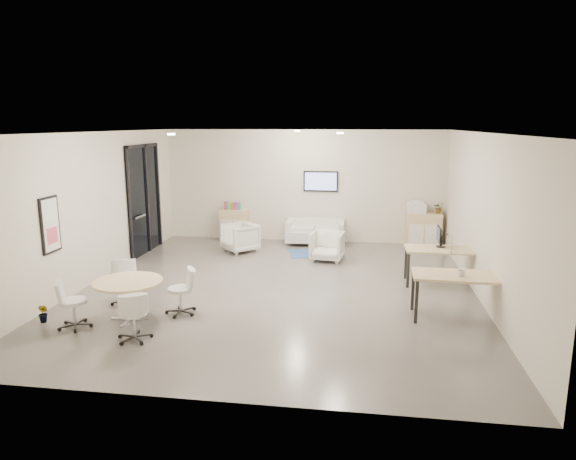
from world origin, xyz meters
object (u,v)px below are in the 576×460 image
(armchair_left, at_px, (240,236))
(desk_rear, at_px, (441,252))
(armchair_right, at_px, (327,245))
(sideboard_right, at_px, (424,230))
(sideboard_left, at_px, (234,225))
(desk_front, at_px, (457,279))
(loveseat, at_px, (315,233))
(round_table, at_px, (128,285))

(armchair_left, distance_m, desk_rear, 5.37)
(armchair_left, height_order, armchair_right, armchair_left)
(sideboard_right, bearing_deg, desk_rear, -90.45)
(armchair_left, bearing_deg, desk_rear, 22.75)
(sideboard_right, xyz_separation_m, desk_rear, (-0.03, -3.49, 0.23))
(sideboard_left, bearing_deg, armchair_right, -33.69)
(armchair_left, height_order, desk_rear, armchair_left)
(desk_front, bearing_deg, desk_rear, 91.44)
(desk_rear, bearing_deg, sideboard_left, 146.01)
(armchair_left, bearing_deg, loveseat, 77.66)
(sideboard_left, bearing_deg, round_table, -92.38)
(armchair_right, height_order, desk_front, desk_front)
(desk_rear, distance_m, round_table, 6.34)
(loveseat, height_order, armchair_left, armchair_left)
(desk_rear, xyz_separation_m, desk_front, (-0.01, -1.97, 0.02))
(loveseat, xyz_separation_m, armchair_left, (-1.91, -1.14, 0.08))
(loveseat, distance_m, desk_rear, 4.48)
(sideboard_left, distance_m, round_table, 6.40)
(round_table, bearing_deg, loveseat, 66.79)
(sideboard_left, bearing_deg, desk_rear, -33.09)
(sideboard_right, xyz_separation_m, loveseat, (-3.01, -0.16, -0.14))
(desk_front, xyz_separation_m, round_table, (-5.64, -0.92, -0.08))
(loveseat, bearing_deg, armchair_right, -76.96)
(loveseat, xyz_separation_m, desk_front, (2.97, -5.30, 0.39))
(sideboard_right, distance_m, armchair_right, 3.17)
(desk_rear, xyz_separation_m, round_table, (-5.65, -2.88, -0.07))
(loveseat, distance_m, round_table, 6.77)
(loveseat, height_order, desk_rear, desk_rear)
(sideboard_right, bearing_deg, loveseat, -176.99)
(armchair_right, bearing_deg, desk_rear, -25.66)
(sideboard_right, relative_size, armchair_right, 1.18)
(round_table, bearing_deg, desk_rear, 27.07)
(sideboard_left, xyz_separation_m, loveseat, (2.40, -0.18, -0.12))
(sideboard_left, distance_m, sideboard_right, 5.41)
(desk_front, bearing_deg, armchair_right, 126.85)
(sideboard_right, distance_m, desk_rear, 3.50)
(desk_rear, relative_size, round_table, 1.28)
(armchair_left, xyz_separation_m, desk_rear, (4.89, -2.19, 0.29))
(sideboard_left, bearing_deg, sideboard_right, -0.20)
(sideboard_left, distance_m, desk_rear, 6.43)
(sideboard_right, distance_m, loveseat, 3.02)
(armchair_left, bearing_deg, desk_front, 6.47)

